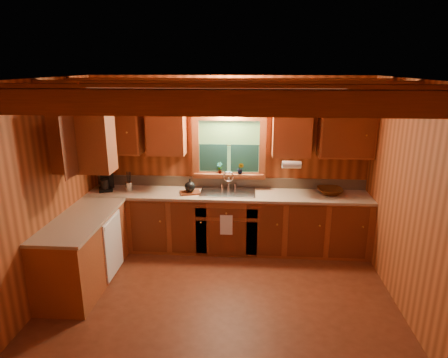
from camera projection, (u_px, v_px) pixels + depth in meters
name	position (u px, v px, depth m)	size (l,w,h in m)	color
room	(219.00, 204.00, 4.18)	(4.20, 4.20, 4.20)	#5C2916
ceiling_beams	(218.00, 91.00, 3.84)	(4.20, 2.54, 0.18)	brown
base_cabinets	(193.00, 229.00, 5.68)	(4.20, 2.22, 0.86)	brown
countertop	(193.00, 200.00, 5.56)	(4.20, 2.24, 0.04)	tan
backsplash	(229.00, 182.00, 6.07)	(4.20, 0.02, 0.16)	tan
dishwasher_panel	(113.00, 245.00, 5.17)	(0.02, 0.60, 0.80)	white
upper_cabinets	(187.00, 132.00, 5.43)	(4.19, 1.77, 0.78)	brown
window	(229.00, 148.00, 5.90)	(1.12, 0.08, 1.00)	brown
window_sill	(229.00, 175.00, 5.97)	(1.06, 0.14, 0.04)	brown
wall_sconce	(229.00, 107.00, 5.60)	(0.45, 0.21, 0.17)	black
paper_towel_roll	(292.00, 165.00, 5.56)	(0.11, 0.11, 0.27)	white
dish_towel	(226.00, 225.00, 5.61)	(0.18, 0.01, 0.30)	white
sink	(228.00, 195.00, 5.84)	(0.82, 0.48, 0.43)	silver
coffee_maker	(106.00, 179.00, 5.91)	(0.20, 0.26, 0.36)	black
utensil_crock	(129.00, 186.00, 5.91)	(0.11, 0.11, 0.30)	silver
cutting_board	(190.00, 193.00, 5.79)	(0.29, 0.21, 0.03)	#612914
teakettle	(190.00, 187.00, 5.76)	(0.16, 0.16, 0.20)	black
wicker_basket	(330.00, 191.00, 5.75)	(0.37, 0.37, 0.09)	#48230C
potted_plant_left	(220.00, 168.00, 5.94)	(0.09, 0.06, 0.18)	#612914
potted_plant_right	(241.00, 168.00, 5.90)	(0.10, 0.08, 0.18)	#612914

